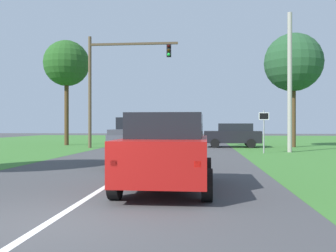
# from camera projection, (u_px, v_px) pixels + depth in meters

# --- Properties ---
(ground_plane) EXTENTS (120.00, 120.00, 0.00)m
(ground_plane) POSITION_uv_depth(u_px,v_px,m) (147.00, 160.00, 17.86)
(ground_plane) COLOR #424244
(lane_centre_stripe) EXTENTS (0.16, 41.08, 0.01)m
(lane_centre_stripe) POSITION_uv_depth(u_px,v_px,m) (59.00, 216.00, 6.90)
(lane_centre_stripe) COLOR white
(lane_centre_stripe) RESTS_ON ground_plane
(red_suv_near) EXTENTS (2.33, 4.60, 1.97)m
(red_suv_near) POSITION_uv_depth(u_px,v_px,m) (167.00, 150.00, 9.79)
(red_suv_near) COLOR #9E1411
(red_suv_near) RESTS_ON ground_plane
(pickup_truck_lead) EXTENTS (2.37, 4.91, 1.98)m
(pickup_truck_lead) POSITION_uv_depth(u_px,v_px,m) (141.00, 141.00, 15.66)
(pickup_truck_lead) COLOR #4C515B
(pickup_truck_lead) RESTS_ON ground_plane
(traffic_light) EXTENTS (6.66, 0.40, 8.25)m
(traffic_light) POSITION_uv_depth(u_px,v_px,m) (111.00, 75.00, 27.74)
(traffic_light) COLOR brown
(traffic_light) RESTS_ON ground_plane
(keep_moving_sign) EXTENTS (0.60, 0.09, 2.57)m
(keep_moving_sign) POSITION_uv_depth(u_px,v_px,m) (264.00, 126.00, 22.43)
(keep_moving_sign) COLOR gray
(keep_moving_sign) RESTS_ON ground_plane
(oak_tree_right) EXTENTS (4.43, 4.43, 8.72)m
(oak_tree_right) POSITION_uv_depth(u_px,v_px,m) (293.00, 63.00, 28.80)
(oak_tree_right) COLOR #4C351E
(oak_tree_right) RESTS_ON ground_plane
(crossing_suv_far) EXTENTS (4.31, 2.27, 1.81)m
(crossing_suv_far) POSITION_uv_depth(u_px,v_px,m) (233.00, 135.00, 28.76)
(crossing_suv_far) COLOR black
(crossing_suv_far) RESTS_ON ground_plane
(utility_pole_right) EXTENTS (0.28, 0.28, 8.67)m
(utility_pole_right) POSITION_uv_depth(u_px,v_px,m) (290.00, 82.00, 23.33)
(utility_pole_right) COLOR #9E998E
(utility_pole_right) RESTS_ON ground_plane
(extra_tree_1) EXTENTS (3.85, 3.85, 8.86)m
(extra_tree_1) POSITION_uv_depth(u_px,v_px,m) (67.00, 64.00, 31.81)
(extra_tree_1) COLOR #4C351E
(extra_tree_1) RESTS_ON ground_plane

